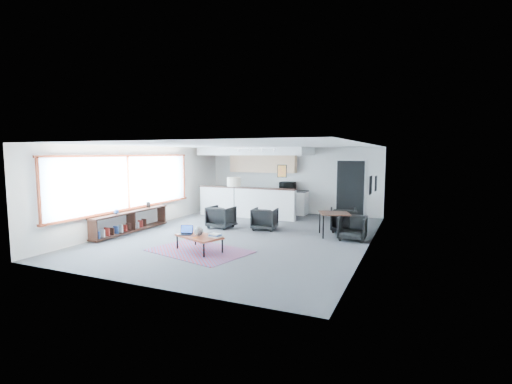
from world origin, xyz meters
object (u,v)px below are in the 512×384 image
at_px(laptop, 186,232).
at_px(book_stack, 215,235).
at_px(armchair_left, 221,216).
at_px(armchair_right, 265,218).
at_px(ceramic_pot, 199,231).
at_px(coffee_table, 199,237).
at_px(dining_table, 334,215).
at_px(microwave, 288,185).
at_px(floor_lamp, 234,184).
at_px(dining_chair_near, 352,229).
at_px(dining_chair_far, 343,220).

relative_size(laptop, book_stack, 1.14).
relative_size(armchair_left, armchair_right, 1.03).
bearing_deg(ceramic_pot, coffee_table, 19.95).
bearing_deg(dining_table, coffee_table, -131.49).
bearing_deg(microwave, armchair_right, -87.95).
xyz_separation_m(coffee_table, book_stack, (0.44, 0.01, 0.07)).
height_order(book_stack, armchair_left, armchair_left).
xyz_separation_m(ceramic_pot, book_stack, (0.45, 0.02, -0.07)).
relative_size(armchair_left, floor_lamp, 0.49).
xyz_separation_m(book_stack, dining_table, (2.21, 2.98, 0.20)).
relative_size(book_stack, floor_lamp, 0.20).
distance_m(coffee_table, dining_chair_near, 4.19).
bearing_deg(book_stack, laptop, -179.80).
distance_m(armchair_right, floor_lamp, 1.68).
distance_m(book_stack, microwave, 6.24).
relative_size(coffee_table, dining_table, 1.27).
relative_size(armchair_left, microwave, 1.29).
bearing_deg(coffee_table, laptop, -160.19).
height_order(laptop, book_stack, laptop).
xyz_separation_m(armchair_left, floor_lamp, (0.10, 0.72, 0.98)).
xyz_separation_m(book_stack, dining_chair_far, (2.34, 3.72, -0.09)).
xyz_separation_m(coffee_table, laptop, (-0.38, 0.01, 0.09)).
distance_m(book_stack, dining_table, 3.72).
bearing_deg(ceramic_pot, armchair_right, 80.67).
bearing_deg(dining_table, laptop, -135.42).
relative_size(laptop, dining_chair_far, 0.54).
height_order(floor_lamp, dining_table, floor_lamp).
distance_m(laptop, dining_table, 4.26).
distance_m(floor_lamp, dining_chair_far, 3.74).
distance_m(laptop, floor_lamp, 3.58).
bearing_deg(book_stack, dining_chair_far, 57.88).
height_order(coffee_table, armchair_left, armchair_left).
bearing_deg(floor_lamp, laptop, -82.95).
height_order(ceramic_pot, armchair_right, armchair_right).
xyz_separation_m(coffee_table, floor_lamp, (-0.80, 3.45, 1.01)).
bearing_deg(coffee_table, dining_chair_far, 74.96).
height_order(book_stack, floor_lamp, floor_lamp).
xyz_separation_m(dining_table, microwave, (-2.51, 3.21, 0.51)).
distance_m(book_stack, armchair_left, 3.03).
height_order(ceramic_pot, dining_table, dining_table).
bearing_deg(microwave, dining_chair_near, -52.88).
bearing_deg(dining_chair_near, dining_chair_far, 112.32).
xyz_separation_m(armchair_left, microwave, (1.05, 3.48, 0.75)).
relative_size(dining_chair_near, dining_chair_far, 0.94).
relative_size(laptop, dining_table, 0.35).
distance_m(floor_lamp, microwave, 2.93).
height_order(laptop, dining_table, dining_table).
relative_size(book_stack, dining_table, 0.30).
bearing_deg(coffee_table, ceramic_pot, -138.49).
relative_size(armchair_right, microwave, 1.25).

